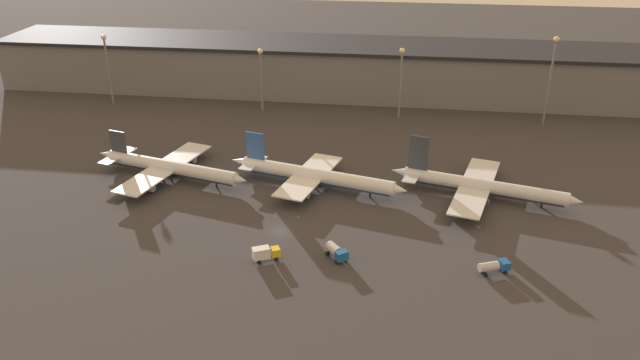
{
  "coord_description": "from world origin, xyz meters",
  "views": [
    {
      "loc": [
        25.6,
        -119.77,
        71.62
      ],
      "look_at": [
        7.08,
        15.3,
        6.0
      ],
      "focal_mm": 35.0,
      "sensor_mm": 36.0,
      "label": 1
    }
  ],
  "objects_px": {
    "airplane_2": "(481,186)",
    "service_vehicle_0": "(336,251)",
    "airplane_1": "(315,176)",
    "service_vehicle_2": "(494,266)",
    "service_vehicle_1": "(265,253)",
    "airplane_0": "(169,167)"
  },
  "relations": [
    {
      "from": "airplane_1",
      "to": "service_vehicle_2",
      "type": "relative_size",
      "value": 7.1
    },
    {
      "from": "service_vehicle_0",
      "to": "service_vehicle_2",
      "type": "bearing_deg",
      "value": 49.07
    },
    {
      "from": "airplane_1",
      "to": "service_vehicle_2",
      "type": "height_order",
      "value": "airplane_1"
    },
    {
      "from": "airplane_1",
      "to": "service_vehicle_2",
      "type": "xyz_separation_m",
      "value": [
        41.41,
        -33.58,
        -1.76
      ]
    },
    {
      "from": "airplane_2",
      "to": "service_vehicle_0",
      "type": "distance_m",
      "value": 46.04
    },
    {
      "from": "service_vehicle_1",
      "to": "service_vehicle_2",
      "type": "height_order",
      "value": "service_vehicle_1"
    },
    {
      "from": "airplane_0",
      "to": "service_vehicle_2",
      "type": "distance_m",
      "value": 87.16
    },
    {
      "from": "airplane_1",
      "to": "airplane_2",
      "type": "bearing_deg",
      "value": 14.35
    },
    {
      "from": "airplane_2",
      "to": "service_vehicle_2",
      "type": "bearing_deg",
      "value": -76.31
    },
    {
      "from": "airplane_0",
      "to": "service_vehicle_0",
      "type": "height_order",
      "value": "airplane_0"
    },
    {
      "from": "airplane_0",
      "to": "service_vehicle_2",
      "type": "relative_size",
      "value": 6.69
    },
    {
      "from": "airplane_2",
      "to": "service_vehicle_1",
      "type": "bearing_deg",
      "value": -128.73
    },
    {
      "from": "airplane_0",
      "to": "service_vehicle_0",
      "type": "bearing_deg",
      "value": -19.86
    },
    {
      "from": "airplane_1",
      "to": "airplane_2",
      "type": "relative_size",
      "value": 1.03
    },
    {
      "from": "service_vehicle_2",
      "to": "service_vehicle_1",
      "type": "bearing_deg",
      "value": 159.89
    },
    {
      "from": "airplane_1",
      "to": "airplane_2",
      "type": "xyz_separation_m",
      "value": [
        41.79,
        0.01,
        -0.17
      ]
    },
    {
      "from": "airplane_1",
      "to": "service_vehicle_2",
      "type": "bearing_deg",
      "value": -24.7
    },
    {
      "from": "airplane_2",
      "to": "service_vehicle_0",
      "type": "bearing_deg",
      "value": -120.52
    },
    {
      "from": "airplane_2",
      "to": "airplane_1",
      "type": "bearing_deg",
      "value": -165.65
    },
    {
      "from": "airplane_1",
      "to": "service_vehicle_1",
      "type": "bearing_deg",
      "value": -84.18
    },
    {
      "from": "airplane_0",
      "to": "service_vehicle_1",
      "type": "xyz_separation_m",
      "value": [
        33.63,
        -35.58,
        -1.39
      ]
    },
    {
      "from": "airplane_0",
      "to": "airplane_1",
      "type": "height_order",
      "value": "airplane_1"
    }
  ]
}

